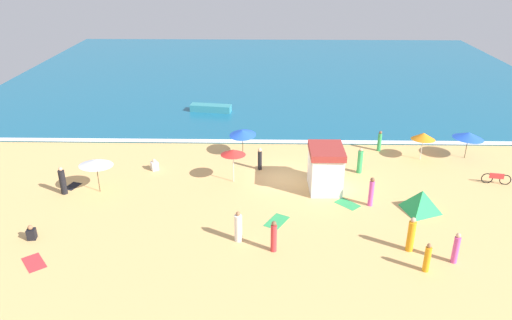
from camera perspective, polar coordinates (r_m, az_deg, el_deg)
ground_plane at (r=32.19m, az=2.85°, el=-2.17°), size 60.00×60.00×0.00m
ocean_water at (r=58.60m, az=2.15°, el=10.10°), size 60.00×44.00×0.10m
wave_breaker_foam at (r=37.89m, az=2.62°, el=2.20°), size 57.00×0.70×0.01m
lifeguard_cabana at (r=30.50m, az=8.16°, el=-0.96°), size 2.09×2.77×2.82m
beach_umbrella_0 at (r=30.90m, az=-2.70°, el=0.92°), size 1.69×1.70×2.29m
beach_umbrella_1 at (r=31.21m, az=-18.30°, el=-0.29°), size 2.92×2.92×2.24m
beach_umbrella_2 at (r=34.96m, az=-1.58°, el=3.23°), size 2.55×2.56×2.06m
beach_umbrella_3 at (r=37.71m, az=23.71°, el=2.65°), size 2.58×2.56×2.02m
beach_umbrella_4 at (r=36.26m, az=19.08°, el=2.67°), size 1.74×1.76×2.07m
beach_tent at (r=29.79m, az=18.88°, el=-4.50°), size 2.59×2.73×1.25m
parked_bicycle at (r=34.92m, az=26.39°, el=-1.95°), size 1.80×0.40×0.76m
beachgoer_0 at (r=33.34m, az=12.12°, el=-0.15°), size 0.40×0.40×1.80m
beachgoer_1 at (r=32.18m, az=-21.77°, el=-2.35°), size 0.39×0.39×1.80m
beachgoer_2 at (r=25.75m, az=17.75°, el=-8.41°), size 0.43×0.43×1.90m
beachgoer_3 at (r=29.32m, az=13.39°, el=-3.67°), size 0.37×0.37×1.83m
beachgoer_4 at (r=37.29m, az=14.31°, el=2.13°), size 0.39×0.39×1.57m
beachgoer_5 at (r=33.09m, az=0.45°, el=0.15°), size 0.36×0.36×1.59m
beachgoer_6 at (r=33.95m, az=-11.84°, el=-0.61°), size 0.62×0.62×0.81m
beachgoer_7 at (r=25.37m, az=-2.10°, el=-7.91°), size 0.56×0.56×1.72m
beachgoer_8 at (r=24.60m, az=19.48°, el=-10.81°), size 0.33×0.33×1.53m
beachgoer_9 at (r=28.29m, az=-24.89°, el=-7.80°), size 0.49×0.49×0.83m
beachgoer_10 at (r=24.56m, az=2.10°, el=-9.01°), size 0.41×0.41×1.73m
beachgoer_12 at (r=25.65m, az=22.44°, el=-9.59°), size 0.42×0.42×1.65m
beach_towel_0 at (r=33.27m, az=-20.75°, el=-2.90°), size 0.98×1.25×0.01m
beach_towel_1 at (r=27.40m, az=2.46°, el=-7.22°), size 1.54×1.82×0.01m
beach_towel_2 at (r=26.49m, az=-24.63°, el=-10.91°), size 1.60×1.70×0.01m
beach_towel_3 at (r=29.58m, az=10.69°, el=-5.11°), size 1.60×1.63×0.01m
small_boat_0 at (r=44.93m, az=-5.33°, el=6.10°), size 3.83×1.54×0.63m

